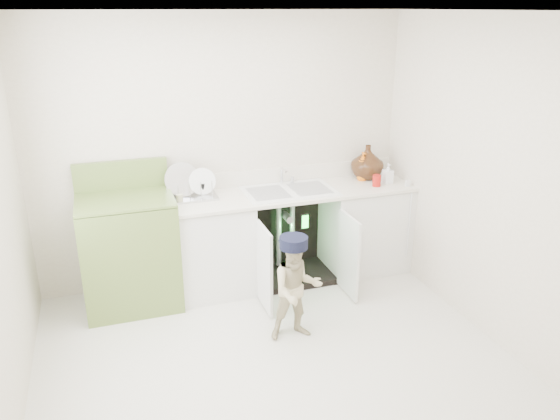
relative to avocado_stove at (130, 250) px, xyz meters
name	(u,v)px	position (x,y,z in m)	size (l,w,h in m)	color
ground	(273,356)	(0.94, -1.18, -0.52)	(3.50, 3.50, 0.00)	beige
room_shell	(272,204)	(0.94, -1.18, 0.73)	(6.00, 5.50, 1.26)	beige
counter_run	(291,232)	(1.52, 0.03, -0.04)	(2.44, 1.02, 1.24)	white
avocado_stove	(130,250)	(0.00, 0.00, 0.00)	(0.81, 0.65, 1.26)	olive
repair_worker	(297,288)	(1.20, -0.97, -0.07)	(0.57, 0.84, 0.87)	#C6B78E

